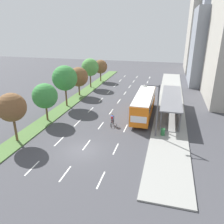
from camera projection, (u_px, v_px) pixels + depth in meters
The scene contains 20 objects.
ground_plane at pixel (82, 150), 24.26m from camera, with size 140.00×140.00×0.00m, color #424247.
median_strip at pixel (81, 95), 44.24m from camera, with size 2.60×52.00×0.12m, color #4C7038.
sidewalk_right at pixel (170, 102), 40.08m from camera, with size 4.50×52.00×0.15m, color gray.
lane_divider_left at pixel (101, 100), 41.29m from camera, with size 0.14×46.93×0.01m.
lane_divider_center at pixel (119, 101), 40.46m from camera, with size 0.14×46.93×0.01m.
lane_divider_right at pixel (138, 103), 39.63m from camera, with size 0.14×46.93×0.01m.
bus_shelter at pixel (173, 104), 33.43m from camera, with size 2.90×13.56×2.86m.
bus at pixel (144, 103), 33.13m from camera, with size 2.54×11.29×3.37m.
cyclist at pixel (112, 120), 30.24m from camera, with size 0.46×1.82×1.71m.
median_tree_nearest at pixel (12, 107), 24.69m from camera, with size 3.30×3.30×5.86m.
median_tree_second at pixel (45, 96), 30.70m from camera, with size 3.56×3.56×5.44m.
median_tree_third at pixel (65, 78), 36.17m from camera, with size 4.16×4.16×6.89m.
median_tree_fourth at pixel (79, 77), 42.56m from camera, with size 3.77×3.77×5.54m.
median_tree_fifth at pixel (90, 67), 48.14m from camera, with size 3.83×3.83×6.38m.
median_tree_farthest at pixel (100, 67), 54.27m from camera, with size 3.39×3.39×5.26m.
streetlight at pixel (156, 107), 25.92m from camera, with size 1.91×0.24×6.50m.
trash_bin at pixel (163, 132), 27.28m from camera, with size 0.52×0.52×0.85m, color #286B38.
building_mid_right at pixel (215, 47), 49.91m from camera, with size 10.04×11.64×17.00m, color gray.
building_far_right at pixel (212, 38), 58.83m from camera, with size 7.87×12.82×20.29m, color #8E939E.
building_tall_right at pixel (200, 26), 65.05m from camera, with size 6.36×15.85×26.63m, color #A39E93.
Camera 1 is at (8.54, -19.55, 12.74)m, focal length 35.06 mm.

